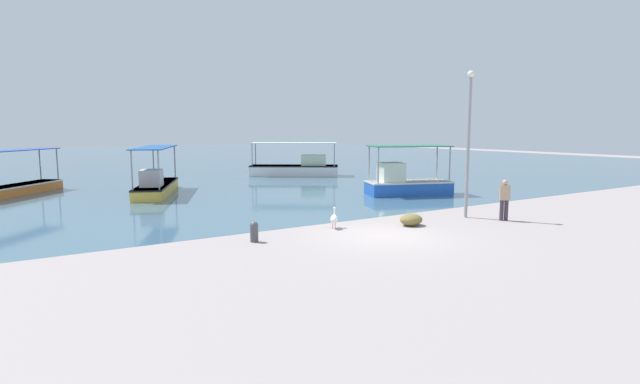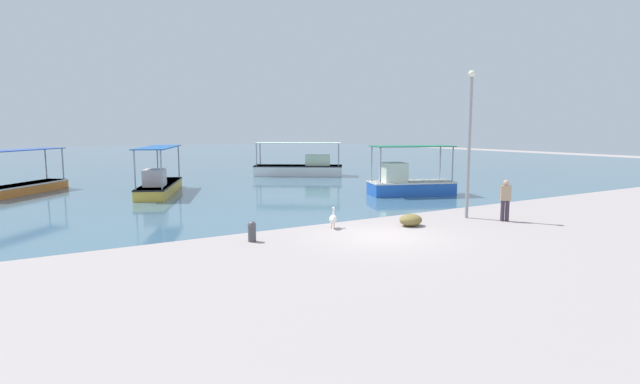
{
  "view_description": "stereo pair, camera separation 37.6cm",
  "coord_description": "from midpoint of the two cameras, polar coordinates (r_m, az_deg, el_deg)",
  "views": [
    {
      "loc": [
        -11.06,
        -13.33,
        3.8
      ],
      "look_at": [
        -0.05,
        4.12,
        1.11
      ],
      "focal_mm": 28.0,
      "sensor_mm": 36.0,
      "label": 1
    },
    {
      "loc": [
        -10.74,
        -13.53,
        3.8
      ],
      "look_at": [
        -0.05,
        4.12,
        1.11
      ],
      "focal_mm": 28.0,
      "sensor_mm": 36.0,
      "label": 2
    }
  ],
  "objects": [
    {
      "name": "lamp_post",
      "position": [
        21.71,
        17.18,
        6.07
      ],
      "size": [
        0.28,
        0.28,
        6.1
      ],
      "color": "gray",
      "rests_on": "ground"
    },
    {
      "name": "fishing_boat_far_left",
      "position": [
        29.9,
        -17.56,
        0.9
      ],
      "size": [
        4.19,
        6.97,
        2.68
      ],
      "color": "gold",
      "rests_on": "harbor_water"
    },
    {
      "name": "fishing_boat_center",
      "position": [
        39.46,
        -1.89,
        2.84
      ],
      "size": [
        6.84,
        5.5,
        2.6
      ],
      "color": "white",
      "rests_on": "harbor_water"
    },
    {
      "name": "net_pile",
      "position": [
        19.67,
        10.88,
        -3.16
      ],
      "size": [
        0.92,
        0.79,
        0.47
      ],
      "primitive_type": "ellipsoid",
      "color": "olive",
      "rests_on": "ground"
    },
    {
      "name": "pelican",
      "position": [
        18.84,
        2.07,
        -3.06
      ],
      "size": [
        0.6,
        0.69,
        0.8
      ],
      "color": "#E0997A",
      "rests_on": "ground"
    },
    {
      "name": "fisherman_standing",
      "position": [
        21.63,
        20.9,
        -0.76
      ],
      "size": [
        0.45,
        0.43,
        1.69
      ],
      "color": "#3B2F40",
      "rests_on": "ground"
    },
    {
      "name": "ground",
      "position": [
        17.71,
        7.71,
        -5.04
      ],
      "size": [
        120.0,
        120.0,
        0.0
      ],
      "primitive_type": "plane",
      "color": "gray"
    },
    {
      "name": "fishing_boat_far_right",
      "position": [
        28.6,
        10.38,
        1.06
      ],
      "size": [
        5.09,
        3.45,
        2.77
      ],
      "color": "blue",
      "rests_on": "harbor_water"
    },
    {
      "name": "fishing_boat_near_right",
      "position": [
        33.2,
        -30.72,
        0.64
      ],
      "size": [
        5.25,
        5.95,
        2.53
      ],
      "color": "orange",
      "rests_on": "harbor_water"
    },
    {
      "name": "mooring_bollard",
      "position": [
        16.81,
        -7.15,
        -4.41
      ],
      "size": [
        0.28,
        0.28,
        0.7
      ],
      "color": "#47474C",
      "rests_on": "ground"
    },
    {
      "name": "harbor_water",
      "position": [
        62.5,
        -21.15,
        3.43
      ],
      "size": [
        110.0,
        90.0,
        0.0
      ],
      "primitive_type": "cube",
      "color": "#416578",
      "rests_on": "ground"
    }
  ]
}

